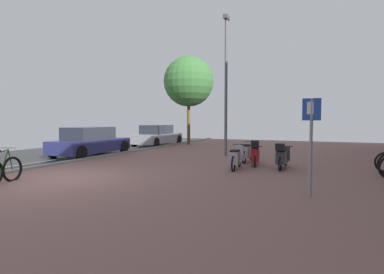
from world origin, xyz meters
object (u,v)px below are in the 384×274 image
parked_car_far (157,136)px  scooter_near (236,158)px  scooter_far (247,152)px  parked_car_near (90,142)px  street_tree (189,82)px  parking_sign (311,136)px  scooter_extra (255,154)px  bicycle_foreground (0,169)px  lamp_post (226,80)px  scooter_mid (282,157)px

parked_car_far → scooter_near: bearing=-46.6°
scooter_far → parked_car_near: (-7.70, -0.54, 0.25)m
street_tree → parking_sign: bearing=-56.0°
scooter_extra → parked_car_far: (-8.22, 7.12, 0.19)m
bicycle_foreground → lamp_post: size_ratio=0.21×
street_tree → scooter_extra: bearing=-52.8°
scooter_extra → scooter_far: bearing=119.1°
bicycle_foreground → parking_sign: parking_sign is taller
scooter_far → street_tree: (-5.93, 7.58, 4.04)m
lamp_post → scooter_near: bearing=-68.3°
parked_car_far → street_tree: (1.76, 1.39, 3.80)m
parked_car_near → scooter_near: bearing=-10.8°
parking_sign → lamp_post: bearing=120.5°
parking_sign → street_tree: 15.59m
scooter_mid → parked_car_far: 11.90m
scooter_far → scooter_extra: 1.08m
bicycle_foreground → scooter_mid: 8.84m
scooter_mid → scooter_extra: 1.09m
parked_car_near → scooter_far: bearing=4.0°
scooter_extra → parked_car_near: (-8.23, 0.40, 0.20)m
scooter_near → parked_car_near: bearing=169.2°
scooter_far → bicycle_foreground: bearing=-127.5°
scooter_far → parking_sign: (2.61, -5.11, 0.99)m
scooter_extra → bicycle_foreground: bearing=-134.4°
parked_car_far → lamp_post: lamp_post is taller
bicycle_foreground → parking_sign: 8.17m
scooter_near → street_tree: size_ratio=0.28×
scooter_far → parked_car_far: 9.87m
scooter_near → lamp_post: bearing=111.7°
scooter_near → scooter_mid: size_ratio=0.95×
bicycle_foreground → scooter_near: bearing=42.2°
lamp_post → parked_car_far: bearing=144.9°
scooter_mid → lamp_post: lamp_post is taller
scooter_mid → scooter_far: 2.03m
scooter_near → bicycle_foreground: bearing=-137.8°
scooter_mid → scooter_near: bearing=-154.3°
scooter_mid → scooter_extra: scooter_extra is taller
scooter_extra → street_tree: size_ratio=0.27×
lamp_post → street_tree: 7.35m
scooter_near → parked_car_far: (-7.76, 8.21, 0.25)m
parked_car_far → lamp_post: 8.21m
parked_car_far → parking_sign: (10.30, -11.29, 0.75)m
bicycle_foreground → scooter_far: size_ratio=0.75×
lamp_post → street_tree: size_ratio=1.08×
scooter_near → scooter_far: size_ratio=0.93×
scooter_near → parking_sign: parking_sign is taller
bicycle_foreground → scooter_mid: (6.85, 5.58, 0.04)m
scooter_near → street_tree: street_tree is taller
scooter_far → lamp_post: 4.00m
parked_car_far → parking_sign: parking_sign is taller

